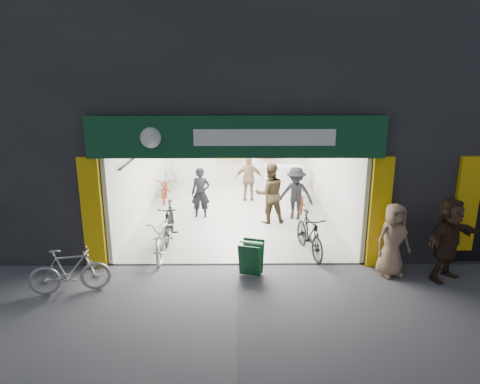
{
  "coord_description": "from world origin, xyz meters",
  "views": [
    {
      "loc": [
        0.0,
        -9.23,
        4.36
      ],
      "look_at": [
        0.1,
        1.5,
        1.37
      ],
      "focal_mm": 32.0,
      "sensor_mm": 36.0,
      "label": 1
    }
  ],
  "objects_px": {
    "pedestrian_near": "(393,240)",
    "bike_left_front": "(163,236)",
    "bike_right_front": "(309,234)",
    "sandwich_board": "(251,257)",
    "parked_bike": "(70,271)"
  },
  "relations": [
    {
      "from": "sandwich_board",
      "to": "bike_right_front",
      "type": "bearing_deg",
      "value": 53.51
    },
    {
      "from": "parked_bike",
      "to": "bike_left_front",
      "type": "bearing_deg",
      "value": -53.12
    },
    {
      "from": "pedestrian_near",
      "to": "sandwich_board",
      "type": "relative_size",
      "value": 2.18
    },
    {
      "from": "sandwich_board",
      "to": "parked_bike",
      "type": "bearing_deg",
      "value": -151.61
    },
    {
      "from": "bike_left_front",
      "to": "sandwich_board",
      "type": "relative_size",
      "value": 2.47
    },
    {
      "from": "parked_bike",
      "to": "pedestrian_near",
      "type": "distance_m",
      "value": 6.88
    },
    {
      "from": "parked_bike",
      "to": "bike_right_front",
      "type": "bearing_deg",
      "value": -82.87
    },
    {
      "from": "bike_left_front",
      "to": "parked_bike",
      "type": "bearing_deg",
      "value": -132.06
    },
    {
      "from": "sandwich_board",
      "to": "bike_left_front",
      "type": "bearing_deg",
      "value": 169.41
    },
    {
      "from": "bike_left_front",
      "to": "pedestrian_near",
      "type": "bearing_deg",
      "value": -13.67
    },
    {
      "from": "pedestrian_near",
      "to": "parked_bike",
      "type": "bearing_deg",
      "value": 169.63
    },
    {
      "from": "pedestrian_near",
      "to": "bike_left_front",
      "type": "bearing_deg",
      "value": 151.32
    },
    {
      "from": "bike_left_front",
      "to": "bike_right_front",
      "type": "xyz_separation_m",
      "value": [
        3.6,
        0.0,
        0.04
      ]
    },
    {
      "from": "bike_right_front",
      "to": "parked_bike",
      "type": "xyz_separation_m",
      "value": [
        -5.19,
        -1.87,
        -0.05
      ]
    },
    {
      "from": "bike_right_front",
      "to": "sandwich_board",
      "type": "xyz_separation_m",
      "value": [
        -1.47,
        -1.1,
        -0.12
      ]
    }
  ]
}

